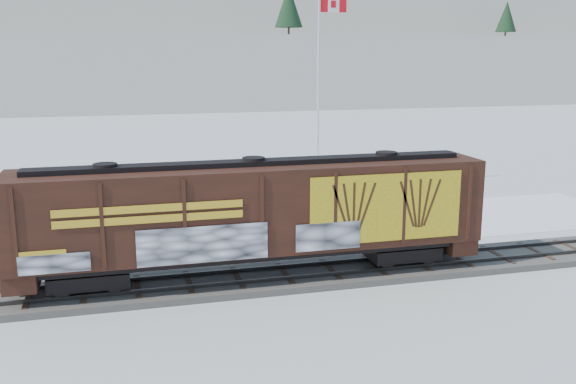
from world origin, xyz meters
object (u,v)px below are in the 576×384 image
object	(u,v)px
flagpole	(319,120)
car_silver	(194,221)
car_dark	(354,214)
car_white	(280,213)
hopper_railcar	(254,211)

from	to	relation	value
flagpole	car_silver	size ratio (longest dim) A/B	2.95
car_dark	car_white	bearing A→B (deg)	58.26
hopper_railcar	car_dark	bearing A→B (deg)	45.31
flagpole	car_white	xyz separation A→B (m)	(-4.53, -7.27, -4.18)
hopper_railcar	flagpole	world-z (taller)	flagpole
car_silver	flagpole	bearing A→B (deg)	-59.74
flagpole	car_dark	xyz separation A→B (m)	(-0.75, -8.68, -4.15)
hopper_railcar	flagpole	distance (m)	17.57
flagpole	car_white	distance (m)	9.53
car_silver	car_dark	bearing A→B (deg)	-104.52
car_silver	car_dark	world-z (taller)	car_silver
hopper_railcar	car_white	bearing A→B (deg)	69.47
car_silver	car_white	size ratio (longest dim) A/B	1.05
hopper_railcar	flagpole	bearing A→B (deg)	63.92
hopper_railcar	car_white	xyz separation A→B (m)	(3.15, 8.42, -2.32)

